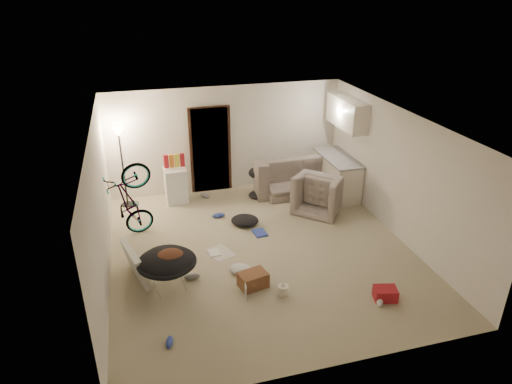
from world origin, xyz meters
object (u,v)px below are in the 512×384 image
object	(u,v)px
drink_case_a	(253,280)
juicer	(283,289)
bicycle	(132,218)
kitchen_counter	(337,176)
drink_case_b	(385,294)
floor_lamp	(121,151)
saucer_chair	(167,267)
tv_box	(135,264)
armchair	(322,195)
mini_fridge	(176,185)
sofa	(298,176)

from	to	relation	value
drink_case_a	juicer	xyz separation A→B (m)	(0.41, -0.34, -0.03)
bicycle	juicer	world-z (taller)	bicycle
kitchen_counter	drink_case_b	distance (m)	4.04
drink_case_a	drink_case_b	xyz separation A→B (m)	(1.95, -0.89, -0.03)
floor_lamp	juicer	size ratio (longest dim) A/B	7.33
saucer_chair	tv_box	xyz separation A→B (m)	(-0.50, 0.41, -0.11)
armchair	juicer	distance (m)	3.27
mini_fridge	saucer_chair	bearing A→B (deg)	-102.28
drink_case_a	bicycle	bearing A→B (deg)	116.83
saucer_chair	drink_case_b	size ratio (longest dim) A/B	2.74
mini_fridge	tv_box	xyz separation A→B (m)	(-1.00, -2.84, -0.11)
sofa	bicycle	xyz separation A→B (m)	(-3.92, -1.28, 0.10)
floor_lamp	drink_case_a	bearing A→B (deg)	-61.97
tv_box	juicer	world-z (taller)	tv_box
armchair	drink_case_b	xyz separation A→B (m)	(-0.28, -3.26, -0.22)
bicycle	tv_box	xyz separation A→B (m)	(0.00, -1.46, -0.13)
bicycle	saucer_chair	xyz separation A→B (m)	(0.50, -1.86, -0.02)
bicycle	tv_box	distance (m)	1.46
floor_lamp	bicycle	size ratio (longest dim) A/B	1.11
bicycle	armchair	bearing A→B (deg)	-97.42
drink_case_a	juicer	world-z (taller)	drink_case_a
armchair	drink_case_a	xyz separation A→B (m)	(-2.23, -2.37, -0.19)
saucer_chair	drink_case_a	xyz separation A→B (m)	(1.36, -0.34, -0.28)
floor_lamp	mini_fridge	xyz separation A→B (m)	(1.10, -0.10, -0.90)
floor_lamp	tv_box	size ratio (longest dim) A/B	2.01
drink_case_a	armchair	bearing A→B (deg)	33.45
kitchen_counter	armchair	xyz separation A→B (m)	(-0.64, -0.66, -0.12)
floor_lamp	drink_case_a	size ratio (longest dim) A/B	3.98
juicer	sofa	bearing A→B (deg)	66.68
floor_lamp	armchair	xyz separation A→B (m)	(4.19, -1.31, -0.98)
mini_fridge	drink_case_a	world-z (taller)	mini_fridge
tv_box	juicer	bearing A→B (deg)	-41.21
saucer_chair	tv_box	size ratio (longest dim) A/B	1.08
floor_lamp	juicer	world-z (taller)	floor_lamp
floor_lamp	drink_case_b	world-z (taller)	floor_lamp
saucer_chair	drink_case_b	world-z (taller)	saucer_chair
kitchen_counter	bicycle	distance (m)	4.80
sofa	bicycle	world-z (taller)	bicycle
sofa	mini_fridge	size ratio (longest dim) A/B	2.80
floor_lamp	sofa	world-z (taller)	floor_lamp
floor_lamp	drink_case_b	distance (m)	6.14
drink_case_b	tv_box	bearing A→B (deg)	171.22
tv_box	kitchen_counter	bearing A→B (deg)	10.25
armchair	drink_case_b	bearing A→B (deg)	128.73
floor_lamp	kitchen_counter	xyz separation A→B (m)	(4.83, -0.65, -0.87)
armchair	tv_box	distance (m)	4.40
floor_lamp	saucer_chair	distance (m)	3.51
drink_case_b	juicer	world-z (taller)	juicer
armchair	mini_fridge	xyz separation A→B (m)	(-3.09, 1.21, 0.08)
drink_case_a	drink_case_b	bearing A→B (deg)	-37.79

